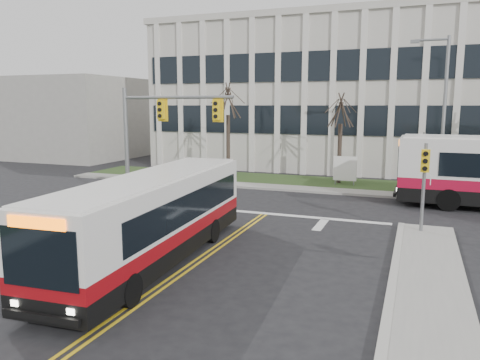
% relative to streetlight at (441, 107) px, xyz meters
% --- Properties ---
extents(ground, '(120.00, 120.00, 0.00)m').
position_rel_streetlight_xyz_m(ground, '(-8.03, -16.20, -5.19)').
color(ground, black).
rests_on(ground, ground).
extents(sidewalk_cross, '(44.00, 1.60, 0.14)m').
position_rel_streetlight_xyz_m(sidewalk_cross, '(-3.03, -1.00, -5.12)').
color(sidewalk_cross, '#9E9B93').
rests_on(sidewalk_cross, ground).
extents(building_lawn, '(44.00, 5.00, 0.12)m').
position_rel_streetlight_xyz_m(building_lawn, '(-3.03, 1.80, -5.13)').
color(building_lawn, '#2E481F').
rests_on(building_lawn, ground).
extents(office_building, '(40.00, 16.00, 12.00)m').
position_rel_streetlight_xyz_m(office_building, '(-3.03, 13.80, 0.81)').
color(office_building, '#B6B2A8').
rests_on(office_building, ground).
extents(building_annex, '(12.00, 12.00, 8.00)m').
position_rel_streetlight_xyz_m(building_annex, '(-34.03, 9.80, -1.19)').
color(building_annex, '#9E9B93').
rests_on(building_annex, ground).
extents(mast_arm_signal, '(6.11, 0.38, 6.20)m').
position_rel_streetlight_xyz_m(mast_arm_signal, '(-13.65, -9.04, -0.94)').
color(mast_arm_signal, slate).
rests_on(mast_arm_signal, ground).
extents(signal_pole_near, '(0.34, 0.39, 3.80)m').
position_rel_streetlight_xyz_m(signal_pole_near, '(-0.83, -9.30, -2.69)').
color(signal_pole_near, slate).
rests_on(signal_pole_near, ground).
extents(signal_pole_far, '(0.34, 0.39, 3.80)m').
position_rel_streetlight_xyz_m(signal_pole_far, '(-0.83, -0.80, -2.69)').
color(signal_pole_far, slate).
rests_on(signal_pole_far, ground).
extents(streetlight, '(2.15, 0.25, 9.20)m').
position_rel_streetlight_xyz_m(streetlight, '(0.00, 0.00, 0.00)').
color(streetlight, slate).
rests_on(streetlight, ground).
extents(directory_sign, '(1.50, 0.12, 2.00)m').
position_rel_streetlight_xyz_m(directory_sign, '(-5.53, 1.30, -4.02)').
color(directory_sign, slate).
rests_on(directory_sign, ground).
extents(tree_left, '(1.80, 1.80, 7.70)m').
position_rel_streetlight_xyz_m(tree_left, '(-14.03, 1.80, 0.32)').
color(tree_left, '#42352B').
rests_on(tree_left, ground).
extents(tree_mid, '(1.80, 1.80, 6.82)m').
position_rel_streetlight_xyz_m(tree_mid, '(-6.03, 2.00, -0.31)').
color(tree_mid, '#42352B').
rests_on(tree_mid, ground).
extents(bus_main, '(3.06, 11.14, 2.94)m').
position_rel_streetlight_xyz_m(bus_main, '(-9.40, -16.21, -3.73)').
color(bus_main, silver).
rests_on(bus_main, ground).
extents(newspaper_box_red, '(0.51, 0.46, 0.95)m').
position_rel_streetlight_xyz_m(newspaper_box_red, '(-17.53, -14.35, -4.72)').
color(newspaper_box_red, '#A5152C').
rests_on(newspaper_box_red, ground).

